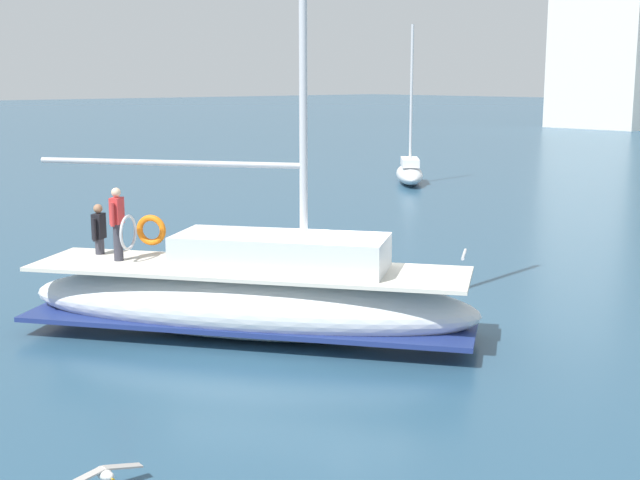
# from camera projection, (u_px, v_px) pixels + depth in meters

# --- Properties ---
(ground_plane) EXTENTS (400.00, 400.00, 0.00)m
(ground_plane) POSITION_uv_depth(u_px,v_px,m) (351.00, 329.00, 18.60)
(ground_plane) COLOR #284C66
(main_sailboat) EXTENTS (9.20, 7.55, 13.16)m
(main_sailboat) POSITION_uv_depth(u_px,v_px,m) (251.00, 294.00, 17.91)
(main_sailboat) COLOR silver
(main_sailboat) RESTS_ON ground
(moored_sloop_near) EXTENTS (4.96, 4.85, 7.95)m
(moored_sloop_near) POSITION_uv_depth(u_px,v_px,m) (409.00, 172.00, 44.38)
(moored_sloop_near) COLOR silver
(moored_sloop_near) RESTS_ON ground
(seagull) EXTENTS (0.47, 1.07, 0.17)m
(seagull) POSITION_uv_depth(u_px,v_px,m) (105.00, 473.00, 11.26)
(seagull) COLOR silver
(seagull) RESTS_ON ground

